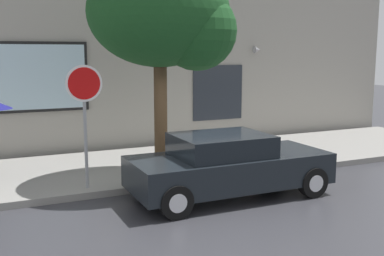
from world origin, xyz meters
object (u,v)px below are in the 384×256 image
at_px(fire_hydrant, 258,150).
at_px(stop_sign, 85,102).
at_px(parked_car, 228,166).
at_px(street_tree, 167,17).

height_order(fire_hydrant, stop_sign, stop_sign).
relative_size(parked_car, street_tree, 0.84).
bearing_deg(street_tree, parked_car, -70.17).
bearing_deg(parked_car, street_tree, 109.83).
height_order(parked_car, street_tree, street_tree).
bearing_deg(stop_sign, fire_hydrant, 3.91).
height_order(fire_hydrant, street_tree, street_tree).
xyz_separation_m(parked_car, fire_hydrant, (1.79, 1.62, -0.14)).
bearing_deg(stop_sign, parked_car, -26.32).
distance_m(fire_hydrant, stop_sign, 4.70).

